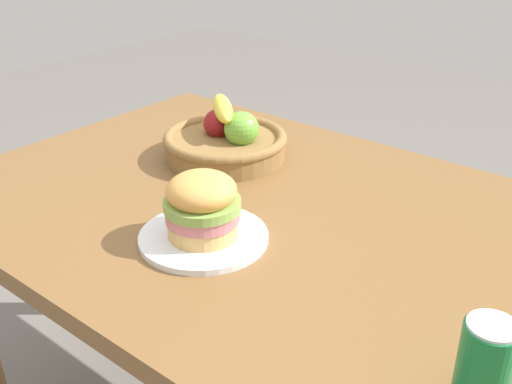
# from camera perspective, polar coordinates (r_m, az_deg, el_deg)

# --- Properties ---
(dining_table) EXTENTS (1.40, 0.90, 0.75)m
(dining_table) POSITION_cam_1_polar(r_m,az_deg,el_deg) (1.24, 2.12, -6.11)
(dining_table) COLOR brown
(dining_table) RESTS_ON ground_plane
(plate) EXTENTS (0.23, 0.23, 0.01)m
(plate) POSITION_cam_1_polar(r_m,az_deg,el_deg) (1.10, -4.97, -4.27)
(plate) COLOR white
(plate) RESTS_ON dining_table
(sandwich) EXTENTS (0.14, 0.14, 0.12)m
(sandwich) POSITION_cam_1_polar(r_m,az_deg,el_deg) (1.07, -5.10, -1.23)
(sandwich) COLOR #DBAD60
(sandwich) RESTS_ON plate
(soda_can) EXTENTS (0.07, 0.07, 0.13)m
(soda_can) POSITION_cam_1_polar(r_m,az_deg,el_deg) (0.79, 20.76, -15.23)
(soda_can) COLOR #147238
(soda_can) RESTS_ON dining_table
(fruit_basket) EXTENTS (0.29, 0.29, 0.14)m
(fruit_basket) POSITION_cam_1_polar(r_m,az_deg,el_deg) (1.42, -2.85, 4.86)
(fruit_basket) COLOR olive
(fruit_basket) RESTS_ON dining_table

